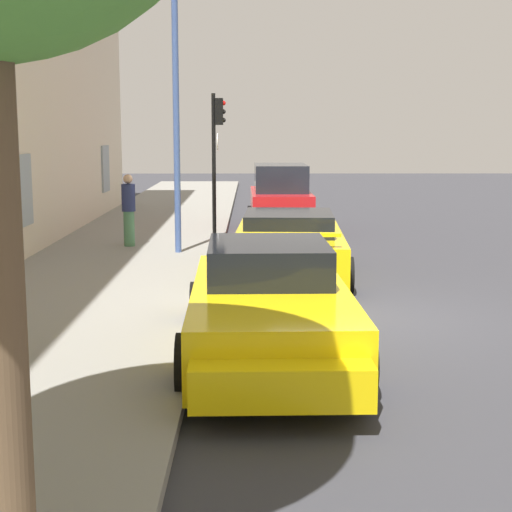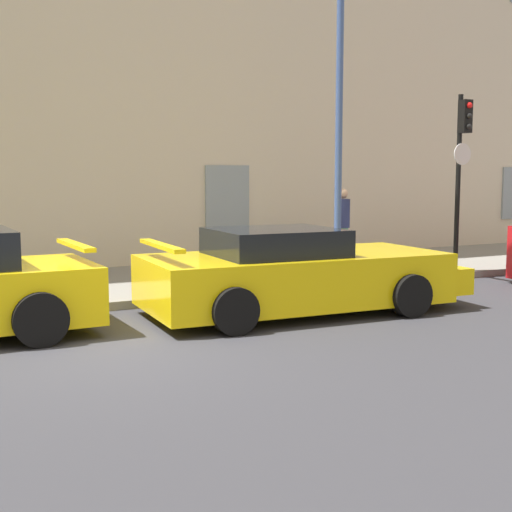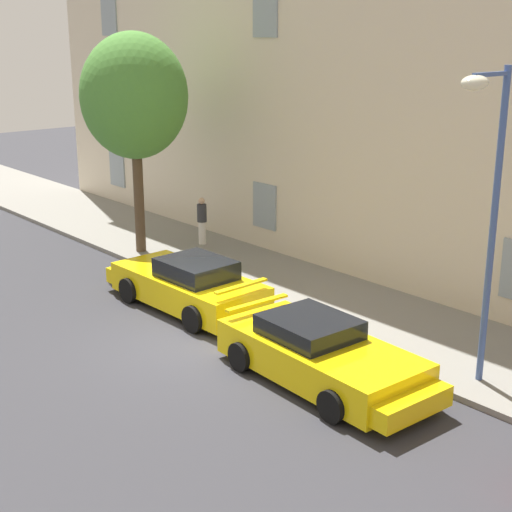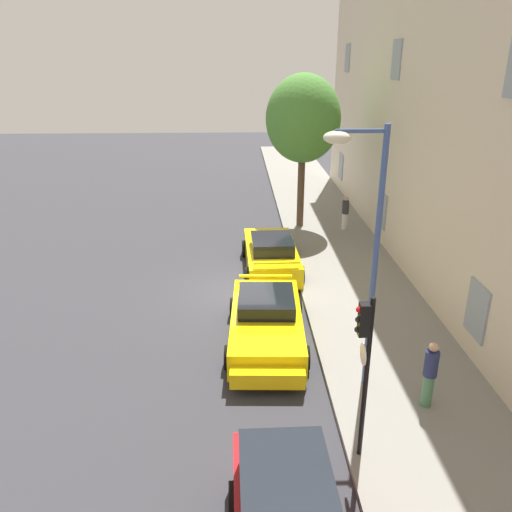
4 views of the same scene
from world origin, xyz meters
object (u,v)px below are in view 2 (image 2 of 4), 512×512
(sportscar_yellow_flank, at_px, (305,274))
(traffic_light, at_px, (462,152))
(street_lamp, at_px, (352,49))
(pedestrian_admiring, at_px, (342,225))

(sportscar_yellow_flank, bearing_deg, traffic_light, 18.91)
(street_lamp, bearing_deg, pedestrian_admiring, 59.60)
(sportscar_yellow_flank, distance_m, street_lamp, 4.90)
(sportscar_yellow_flank, xyz_separation_m, traffic_light, (4.66, 1.60, 2.01))
(traffic_light, height_order, pedestrian_admiring, traffic_light)
(traffic_light, bearing_deg, pedestrian_admiring, 126.97)
(traffic_light, relative_size, street_lamp, 0.56)
(traffic_light, relative_size, pedestrian_admiring, 2.14)
(sportscar_yellow_flank, xyz_separation_m, pedestrian_admiring, (3.14, 3.61, 0.42))
(street_lamp, distance_m, pedestrian_admiring, 3.97)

